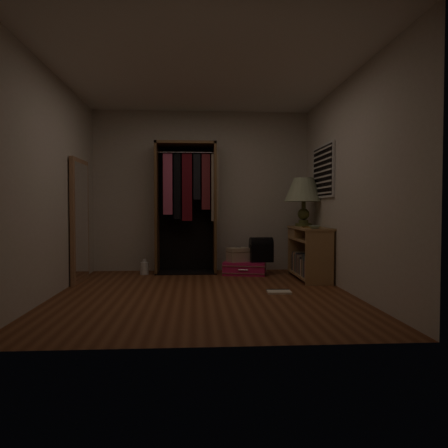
# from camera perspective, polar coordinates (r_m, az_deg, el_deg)

# --- Properties ---
(ground) EXTENTS (4.00, 4.00, 0.00)m
(ground) POSITION_cam_1_polar(r_m,az_deg,el_deg) (5.27, -2.62, -9.11)
(ground) COLOR brown
(ground) RESTS_ON ground
(room_walls) EXTENTS (3.52, 4.02, 2.60)m
(room_walls) POSITION_cam_1_polar(r_m,az_deg,el_deg) (5.24, -1.82, 7.32)
(room_walls) COLOR beige
(room_walls) RESTS_ON ground
(console_bookshelf) EXTENTS (0.42, 1.12, 0.75)m
(console_bookshelf) POSITION_cam_1_polar(r_m,az_deg,el_deg) (6.45, 11.00, -3.56)
(console_bookshelf) COLOR #A57D4F
(console_bookshelf) RESTS_ON ground
(open_wardrobe) EXTENTS (0.99, 0.50, 2.05)m
(open_wardrobe) POSITION_cam_1_polar(r_m,az_deg,el_deg) (6.94, -4.71, 3.55)
(open_wardrobe) COLOR brown
(open_wardrobe) RESTS_ON ground
(floor_mirror) EXTENTS (0.06, 0.80, 1.70)m
(floor_mirror) POSITION_cam_1_polar(r_m,az_deg,el_deg) (6.37, -18.30, 0.42)
(floor_mirror) COLOR #9C6D4C
(floor_mirror) RESTS_ON ground
(pink_suitcase) EXTENTS (0.74, 0.60, 0.20)m
(pink_suitcase) POSITION_cam_1_polar(r_m,az_deg,el_deg) (6.78, 2.73, -5.75)
(pink_suitcase) COLOR #C51856
(pink_suitcase) RESTS_ON ground
(train_case) EXTENTS (0.37, 0.32, 0.23)m
(train_case) POSITION_cam_1_polar(r_m,az_deg,el_deg) (6.74, 1.84, -4.01)
(train_case) COLOR #B7A78C
(train_case) RESTS_ON pink_suitcase
(black_bag) EXTENTS (0.36, 0.24, 0.38)m
(black_bag) POSITION_cam_1_polar(r_m,az_deg,el_deg) (6.74, 4.87, -3.29)
(black_bag) COLOR black
(black_bag) RESTS_ON pink_suitcase
(table_lamp) EXTENTS (0.63, 0.63, 0.73)m
(table_lamp) POSITION_cam_1_polar(r_m,az_deg,el_deg) (6.75, 10.36, 4.28)
(table_lamp) COLOR #444B24
(table_lamp) RESTS_ON console_bookshelf
(brass_tray) EXTENTS (0.33, 0.33, 0.02)m
(brass_tray) POSITION_cam_1_polar(r_m,az_deg,el_deg) (6.31, 11.32, -0.37)
(brass_tray) COLOR #AB8341
(brass_tray) RESTS_ON console_bookshelf
(ceramic_bowl) EXTENTS (0.20, 0.20, 0.04)m
(ceramic_bowl) POSITION_cam_1_polar(r_m,az_deg,el_deg) (5.96, 11.74, -0.40)
(ceramic_bowl) COLOR #A9C8A6
(ceramic_bowl) RESTS_ON console_bookshelf
(white_jug) EXTENTS (0.15, 0.15, 0.23)m
(white_jug) POSITION_cam_1_polar(r_m,az_deg,el_deg) (6.87, -10.36, -5.67)
(white_jug) COLOR silver
(white_jug) RESTS_ON ground
(floor_book) EXTENTS (0.29, 0.24, 0.03)m
(floor_book) POSITION_cam_1_polar(r_m,az_deg,el_deg) (5.39, 7.15, -8.75)
(floor_book) COLOR beige
(floor_book) RESTS_ON ground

